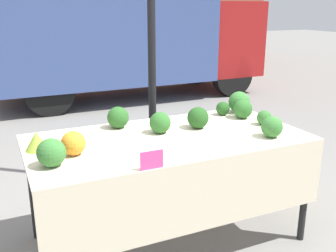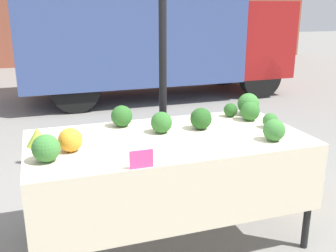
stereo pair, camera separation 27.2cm
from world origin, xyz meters
TOP-DOWN VIEW (x-y plane):
  - ground_plane at (0.00, 0.00)m, footprint 40.00×40.00m
  - tent_pole at (0.25, 0.90)m, footprint 0.07×0.07m
  - parked_truck at (1.20, 4.68)m, footprint 4.96×1.81m
  - market_table at (0.00, -0.07)m, footprint 1.93×0.97m
  - orange_cauliflower at (-0.67, -0.07)m, footprint 0.15×0.15m
  - romanesco_head at (-0.86, 0.11)m, footprint 0.15×0.15m
  - broccoli_head_0 at (-0.25, 0.35)m, footprint 0.16×0.16m
  - broccoli_head_1 at (0.79, -0.04)m, footprint 0.11×0.11m
  - broccoli_head_2 at (-0.01, 0.11)m, footprint 0.15×0.15m
  - broccoli_head_3 at (0.66, 0.33)m, footprint 0.11×0.11m
  - broccoli_head_4 at (0.29, 0.10)m, footprint 0.16×0.16m
  - broccoli_head_5 at (0.65, -0.30)m, footprint 0.15×0.15m
  - broccoli_head_6 at (-0.82, -0.20)m, footprint 0.17×0.17m
  - broccoli_head_7 at (0.75, 0.18)m, footprint 0.15×0.15m
  - broccoli_head_8 at (0.83, 0.35)m, footprint 0.18×0.18m
  - price_sign at (-0.32, -0.47)m, footprint 0.14×0.01m
  - produce_crate at (1.25, 0.24)m, footprint 0.46×0.27m

SIDE VIEW (x-z plane):
  - ground_plane at x=0.00m, z-range 0.00..0.00m
  - produce_crate at x=1.25m, z-range 0.00..0.36m
  - market_table at x=0.00m, z-range 0.31..1.12m
  - price_sign at x=-0.32m, z-range 0.81..0.92m
  - broccoli_head_3 at x=0.66m, z-range 0.81..0.92m
  - broccoli_head_1 at x=0.79m, z-range 0.81..0.92m
  - romanesco_head at x=-0.86m, z-range 0.81..0.93m
  - broccoli_head_5 at x=0.65m, z-range 0.81..0.96m
  - orange_cauliflower at x=-0.67m, z-range 0.81..0.96m
  - broccoli_head_7 at x=0.75m, z-range 0.81..0.96m
  - broccoli_head_2 at x=-0.01m, z-range 0.81..0.96m
  - broccoli_head_4 at x=0.29m, z-range 0.81..0.97m
  - broccoli_head_0 at x=-0.25m, z-range 0.81..0.97m
  - broccoli_head_6 at x=-0.82m, z-range 0.81..0.97m
  - broccoli_head_8 at x=0.83m, z-range 0.81..0.99m
  - parked_truck at x=1.20m, z-range 0.11..2.41m
  - tent_pole at x=0.25m, z-range 0.00..2.73m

